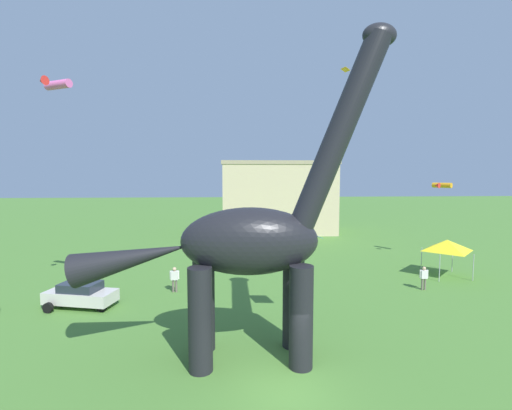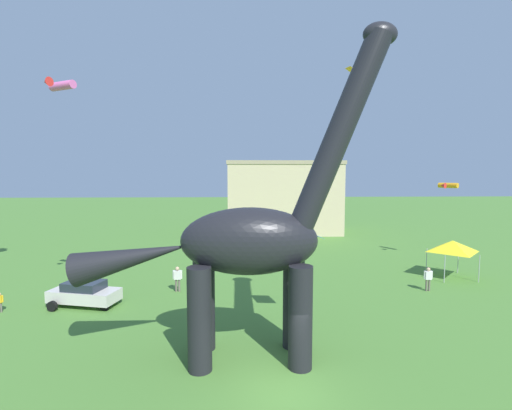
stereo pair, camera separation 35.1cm
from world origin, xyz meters
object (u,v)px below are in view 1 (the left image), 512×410
(kite_high_right, at_px, (441,185))
(kite_high_left, at_px, (345,70))
(person_photographer, at_px, (175,277))
(kite_mid_right, at_px, (55,84))
(festival_canopy_tent, at_px, (447,245))
(dinosaur_sculpture, at_px, (248,241))
(kite_near_low, at_px, (307,232))
(parked_sedan_left, at_px, (81,294))
(person_watching_child, at_px, (424,276))

(kite_high_right, relative_size, kite_high_left, 1.97)
(person_photographer, xyz_separation_m, kite_mid_right, (-6.43, -2.36, 12.51))
(kite_mid_right, height_order, kite_high_left, kite_high_left)
(festival_canopy_tent, height_order, kite_high_left, kite_high_left)
(dinosaur_sculpture, xyz_separation_m, kite_high_left, (9.79, 18.17, 12.54))
(kite_near_low, bearing_deg, parked_sedan_left, 164.34)
(person_photographer, bearing_deg, kite_high_right, 92.88)
(kite_near_low, bearing_deg, kite_mid_right, 164.80)
(kite_high_right, bearing_deg, person_watching_child, -125.13)
(person_photographer, relative_size, festival_canopy_tent, 0.56)
(kite_near_low, relative_size, kite_high_right, 0.98)
(kite_high_right, bearing_deg, kite_near_low, -137.70)
(dinosaur_sculpture, distance_m, kite_high_left, 24.15)
(person_watching_child, xyz_separation_m, kite_high_left, (-3.11, 9.30, 16.82))
(kite_high_left, bearing_deg, person_watching_child, -71.51)
(festival_canopy_tent, relative_size, kite_near_low, 1.76)
(dinosaur_sculpture, height_order, kite_high_right, dinosaur_sculpture)
(person_photographer, distance_m, kite_mid_right, 14.26)
(parked_sedan_left, bearing_deg, kite_near_low, -2.12)
(kite_high_right, height_order, kite_high_left, kite_high_left)
(parked_sedan_left, distance_m, kite_mid_right, 12.82)
(festival_canopy_tent, bearing_deg, person_watching_child, -138.19)
(parked_sedan_left, height_order, festival_canopy_tent, festival_canopy_tent)
(person_photographer, bearing_deg, dinosaur_sculpture, 10.64)
(kite_near_low, distance_m, kite_high_right, 21.36)
(kite_mid_right, bearing_deg, person_watching_child, 4.03)
(person_photographer, xyz_separation_m, festival_canopy_tent, (21.24, 2.56, 1.47))
(person_watching_child, relative_size, person_photographer, 0.95)
(festival_canopy_tent, relative_size, kite_high_right, 1.73)
(person_watching_child, xyz_separation_m, kite_mid_right, (-24.07, -1.70, 12.56))
(person_watching_child, distance_m, kite_mid_right, 27.20)
(festival_canopy_tent, distance_m, kite_mid_right, 30.20)
(festival_canopy_tent, xyz_separation_m, kite_high_left, (-6.72, 6.08, 15.30))
(festival_canopy_tent, height_order, kite_near_low, kite_near_low)
(dinosaur_sculpture, xyz_separation_m, festival_canopy_tent, (16.50, 12.09, -2.76))
(parked_sedan_left, xyz_separation_m, festival_canopy_tent, (26.60, 5.10, 1.74))
(person_watching_child, relative_size, kite_near_low, 0.95)
(person_photographer, bearing_deg, kite_near_low, 36.11)
(kite_mid_right, bearing_deg, festival_canopy_tent, 10.08)
(parked_sedan_left, distance_m, person_photographer, 5.94)
(parked_sedan_left, height_order, kite_high_right, kite_high_right)
(kite_near_low, bearing_deg, dinosaur_sculpture, -135.30)
(person_photographer, distance_m, kite_high_left, 23.80)
(person_watching_child, distance_m, person_photographer, 17.65)
(kite_high_left, bearing_deg, parked_sedan_left, -150.67)
(person_watching_child, bearing_deg, kite_high_left, -43.35)
(person_photographer, bearing_deg, person_watching_child, 72.05)
(kite_mid_right, bearing_deg, person_photographer, 20.15)
(kite_mid_right, distance_m, kite_high_right, 32.55)
(kite_mid_right, bearing_deg, parked_sedan_left, -9.36)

